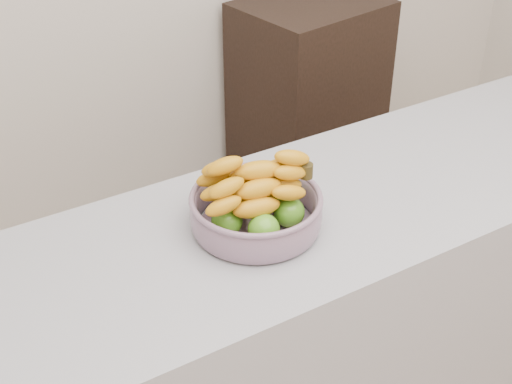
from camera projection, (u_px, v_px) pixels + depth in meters
counter at (317, 334)px, 2.01m from camera, size 2.00×0.60×0.90m
cabinet at (307, 116)px, 3.05m from camera, size 0.61×0.52×0.99m
fruit_bowl at (256, 207)px, 1.65m from camera, size 0.31×0.31×0.18m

